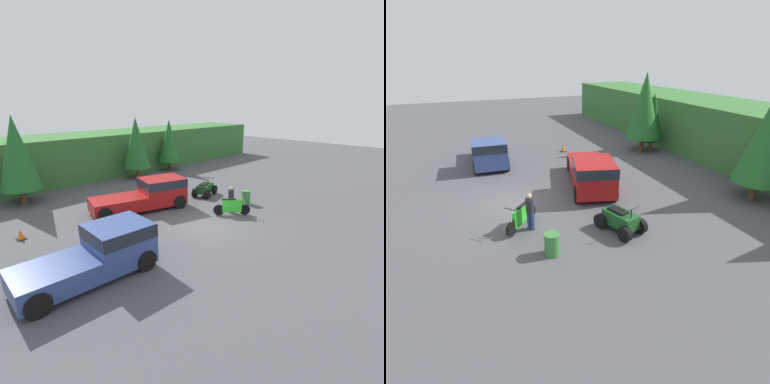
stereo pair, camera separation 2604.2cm
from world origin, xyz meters
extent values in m
plane|color=#4C4C51|center=(0.00, 0.00, 0.00)|extent=(80.00, 80.00, 0.00)
cube|color=#387033|center=(0.00, 16.00, 1.86)|extent=(44.00, 6.00, 3.72)
cylinder|color=brown|center=(-5.55, 11.10, 0.51)|extent=(0.34, 0.34, 1.03)
cone|color=#236628|center=(-5.55, 11.10, 3.38)|extent=(2.52, 2.52, 4.69)
cylinder|color=brown|center=(-5.42, 11.83, 0.38)|extent=(0.25, 0.25, 0.76)
cone|color=#144719|center=(-5.42, 11.83, 2.51)|extent=(1.87, 1.87, 3.48)
cylinder|color=brown|center=(3.93, 11.62, 0.47)|extent=(0.32, 0.32, 0.95)
cone|color=#236628|center=(3.93, 11.62, 3.10)|extent=(2.31, 2.31, 4.31)
cube|color=maroon|center=(0.51, 4.27, 1.05)|extent=(3.05, 2.67, 1.62)
cube|color=#1E232D|center=(0.51, 4.27, 1.58)|extent=(3.08, 2.69, 0.52)
cube|color=maroon|center=(-2.26, 5.05, 0.62)|extent=(3.61, 2.83, 0.77)
cylinder|color=black|center=(1.48, 4.97, 0.43)|extent=(0.90, 0.50, 0.86)
cylinder|color=black|center=(0.97, 3.17, 0.43)|extent=(0.90, 0.50, 0.86)
cylinder|color=black|center=(-3.00, 6.23, 0.43)|extent=(0.90, 0.50, 0.86)
cylinder|color=black|center=(-3.51, 4.43, 0.43)|extent=(0.90, 0.50, 0.86)
cube|color=#334784|center=(-5.53, -0.21, 1.05)|extent=(2.41, 2.16, 1.62)
cube|color=#1E232D|center=(-5.53, -0.21, 1.58)|extent=(2.43, 2.18, 0.52)
cube|color=#334784|center=(-8.09, -0.08, 0.62)|extent=(2.92, 2.18, 0.77)
cylinder|color=black|center=(-4.89, 0.69, 0.43)|extent=(0.87, 0.32, 0.86)
cylinder|color=black|center=(-4.99, -1.18, 0.43)|extent=(0.87, 0.32, 0.86)
cylinder|color=black|center=(-8.89, 0.90, 0.43)|extent=(0.87, 0.32, 0.86)
cylinder|color=black|center=(-8.99, -0.98, 0.43)|extent=(0.87, 0.32, 0.86)
cylinder|color=black|center=(2.86, -0.46, 0.32)|extent=(0.53, 0.52, 0.65)
cylinder|color=black|center=(1.76, 0.62, 0.32)|extent=(0.53, 0.52, 0.65)
cube|color=green|center=(2.31, 0.08, 0.57)|extent=(0.94, 0.92, 0.75)
cylinder|color=#B7B7BC|center=(2.82, -0.42, 0.76)|extent=(0.26, 0.26, 0.84)
cylinder|color=black|center=(2.82, -0.42, 1.19)|extent=(0.45, 0.45, 0.04)
cube|color=black|center=(2.17, 0.21, 0.97)|extent=(0.70, 0.69, 0.06)
cylinder|color=black|center=(4.62, 4.50, 0.32)|extent=(0.68, 0.41, 0.64)
cylinder|color=black|center=(4.92, 3.59, 0.32)|extent=(0.68, 0.41, 0.64)
cylinder|color=black|center=(3.33, 4.07, 0.32)|extent=(0.68, 0.41, 0.64)
cylinder|color=black|center=(3.63, 3.16, 0.32)|extent=(0.68, 0.41, 0.64)
cube|color=#194C1E|center=(4.12, 3.83, 0.54)|extent=(1.63, 1.17, 0.60)
cylinder|color=black|center=(4.64, 4.00, 1.02)|extent=(0.06, 0.06, 0.35)
cylinder|color=black|center=(4.64, 4.00, 1.19)|extent=(0.32, 0.87, 0.04)
cube|color=black|center=(3.98, 3.78, 0.88)|extent=(0.94, 0.67, 0.08)
cylinder|color=navy|center=(2.70, 0.46, 0.40)|extent=(0.24, 0.24, 0.81)
cylinder|color=navy|center=(2.55, 0.35, 0.40)|extent=(0.24, 0.24, 0.81)
cylinder|color=#232328|center=(2.63, 0.40, 1.11)|extent=(0.47, 0.47, 0.61)
sphere|color=tan|center=(2.63, 0.40, 1.53)|extent=(0.31, 0.31, 0.22)
cube|color=black|center=(-7.53, 5.43, 0.01)|extent=(0.42, 0.42, 0.03)
cone|color=orange|center=(-7.53, 5.43, 0.28)|extent=(0.32, 0.32, 0.55)
cylinder|color=#387A38|center=(4.66, 0.70, 0.44)|extent=(0.58, 0.58, 0.88)
camera|label=1|loc=(-11.29, -9.83, 6.39)|focal=28.00mm
camera|label=2|loc=(13.50, -1.85, 6.69)|focal=28.00mm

